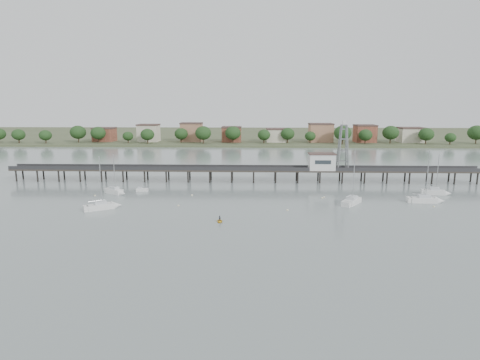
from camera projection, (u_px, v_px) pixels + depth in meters
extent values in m
plane|color=gray|center=(234.00, 248.00, 69.95)|extent=(500.00, 500.00, 0.00)
cube|color=#2D2823|center=(243.00, 170.00, 128.13)|extent=(150.00, 5.00, 0.50)
cube|color=#333335|center=(243.00, 169.00, 125.62)|extent=(150.00, 0.12, 1.10)
cube|color=#333335|center=(243.00, 167.00, 130.34)|extent=(150.00, 0.12, 1.10)
cylinder|color=black|center=(16.00, 176.00, 128.92)|extent=(0.50, 0.50, 4.40)
cylinder|color=black|center=(23.00, 174.00, 132.65)|extent=(0.50, 0.50, 4.40)
cylinder|color=black|center=(243.00, 177.00, 126.64)|extent=(0.50, 0.50, 4.40)
cylinder|color=black|center=(243.00, 175.00, 130.37)|extent=(0.50, 0.50, 4.40)
cylinder|color=black|center=(477.00, 179.00, 124.35)|extent=(0.50, 0.50, 4.40)
cylinder|color=black|center=(471.00, 176.00, 128.08)|extent=(0.50, 0.50, 4.40)
cube|color=silver|center=(322.00, 162.00, 126.83)|extent=(8.00, 5.00, 5.00)
cube|color=#4C3833|center=(322.00, 154.00, 126.33)|extent=(8.40, 5.40, 0.30)
cube|color=slate|center=(344.00, 125.00, 124.42)|extent=(1.80, 1.80, 0.30)
cube|color=silver|center=(344.00, 123.00, 124.28)|extent=(0.90, 0.90, 1.20)
cube|color=white|center=(101.00, 207.00, 95.20)|extent=(6.35, 5.28, 1.65)
cone|color=white|center=(117.00, 205.00, 97.14)|extent=(3.40, 3.35, 2.35)
cube|color=silver|center=(100.00, 203.00, 94.98)|extent=(3.28, 3.05, 0.75)
cylinder|color=#A5A8AA|center=(101.00, 180.00, 94.19)|extent=(0.18, 0.18, 11.35)
cylinder|color=#A5A8AA|center=(96.00, 201.00, 94.36)|extent=(3.02, 2.03, 0.12)
cube|color=white|center=(352.00, 202.00, 100.26)|extent=(5.87, 6.76, 1.65)
cone|color=white|center=(358.00, 199.00, 103.43)|extent=(3.64, 3.68, 2.53)
cube|color=silver|center=(352.00, 198.00, 100.04)|extent=(3.34, 3.53, 0.75)
cylinder|color=#A5A8AA|center=(354.00, 175.00, 99.30)|extent=(0.18, 0.18, 12.21)
cylinder|color=#A5A8AA|center=(350.00, 196.00, 99.09)|extent=(2.32, 3.15, 0.12)
cube|color=white|center=(423.00, 201.00, 101.81)|extent=(6.46, 2.83, 1.65)
cone|color=white|center=(440.00, 201.00, 101.46)|extent=(2.78, 2.61, 2.46)
cube|color=silver|center=(424.00, 196.00, 101.59)|extent=(2.92, 2.13, 0.75)
cylinder|color=#A5A8AA|center=(428.00, 175.00, 100.49)|extent=(0.18, 0.18, 11.86)
cylinder|color=#A5A8AA|center=(420.00, 194.00, 101.58)|extent=(3.69, 0.34, 0.12)
cube|color=white|center=(434.00, 193.00, 110.69)|extent=(5.60, 3.15, 1.65)
cone|color=white|center=(447.00, 193.00, 109.89)|extent=(2.59, 2.48, 2.05)
cube|color=silver|center=(435.00, 189.00, 110.47)|extent=(2.65, 2.11, 0.75)
cylinder|color=#A5A8AA|center=(438.00, 172.00, 109.51)|extent=(0.18, 0.18, 9.91)
cylinder|color=#A5A8AA|center=(431.00, 187.00, 110.58)|extent=(3.03, 0.78, 0.12)
cube|color=white|center=(115.00, 192.00, 111.76)|extent=(5.49, 4.47, 1.65)
cone|color=white|center=(122.00, 193.00, 109.99)|extent=(2.91, 2.87, 2.02)
cube|color=silver|center=(114.00, 188.00, 111.54)|extent=(2.82, 2.60, 0.75)
cylinder|color=#A5A8AA|center=(114.00, 172.00, 110.48)|extent=(0.18, 0.18, 9.76)
cylinder|color=#A5A8AA|center=(112.00, 186.00, 111.91)|extent=(2.64, 1.71, 0.12)
cube|color=white|center=(142.00, 190.00, 114.92)|extent=(3.43, 1.56, 0.94)
cube|color=silver|center=(140.00, 188.00, 114.81)|extent=(1.17, 1.17, 0.56)
imported|color=#EDB114|center=(220.00, 222.00, 85.22)|extent=(1.69, 0.79, 2.28)
imported|color=black|center=(220.00, 222.00, 85.22)|extent=(0.59, 1.21, 0.28)
ellipsoid|color=#F1E8BB|center=(322.00, 198.00, 106.30)|extent=(0.56, 0.56, 0.39)
ellipsoid|color=#F1E8BB|center=(178.00, 206.00, 98.48)|extent=(0.56, 0.56, 0.39)
ellipsoid|color=#F1E8BB|center=(434.00, 207.00, 97.54)|extent=(0.56, 0.56, 0.39)
ellipsoid|color=#F1E8BB|center=(192.00, 195.00, 109.66)|extent=(0.56, 0.56, 0.39)
ellipsoid|color=#F1E8BB|center=(287.00, 210.00, 94.22)|extent=(0.56, 0.56, 0.39)
ellipsoid|color=#F1E8BB|center=(95.00, 195.00, 109.23)|extent=(0.56, 0.56, 0.39)
ellipsoid|color=#F1E8BB|center=(324.00, 197.00, 107.22)|extent=(0.56, 0.56, 0.39)
cube|color=#475133|center=(249.00, 135.00, 310.32)|extent=(500.00, 170.00, 1.40)
cube|color=brown|center=(104.00, 134.00, 251.30)|extent=(13.00, 10.50, 9.00)
cube|color=brown|center=(149.00, 134.00, 250.42)|extent=(13.00, 10.50, 9.00)
cube|color=brown|center=(192.00, 134.00, 249.58)|extent=(13.00, 10.50, 9.00)
cube|color=brown|center=(232.00, 134.00, 248.80)|extent=(13.00, 10.50, 9.00)
cube|color=brown|center=(277.00, 134.00, 247.92)|extent=(13.00, 10.50, 9.00)
cube|color=brown|center=(321.00, 135.00, 247.08)|extent=(13.00, 10.50, 9.00)
cube|color=brown|center=(365.00, 135.00, 246.23)|extent=(13.00, 10.50, 9.00)
cube|color=brown|center=(411.00, 135.00, 245.36)|extent=(13.00, 10.50, 9.00)
ellipsoid|color=#1A3114|center=(48.00, 135.00, 240.40)|extent=(8.00, 8.00, 6.80)
ellipsoid|color=#1A3114|center=(247.00, 135.00, 236.65)|extent=(8.00, 8.00, 6.80)
ellipsoid|color=#1A3114|center=(454.00, 136.00, 232.90)|extent=(8.00, 8.00, 6.80)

